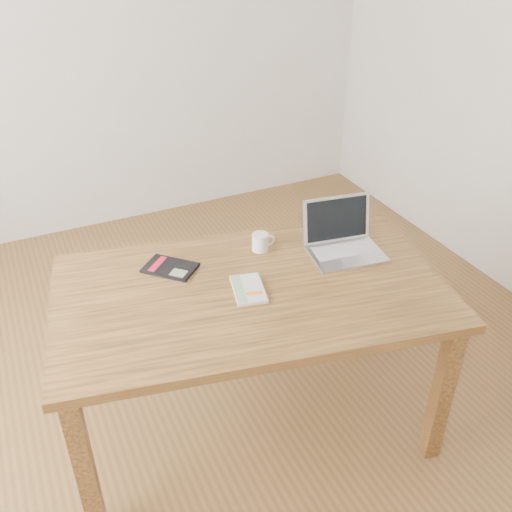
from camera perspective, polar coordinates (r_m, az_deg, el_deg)
name	(u,v)px	position (r m, az deg, el deg)	size (l,w,h in m)	color
room	(176,134)	(2.06, -8.01, 12.00)	(4.04, 4.04, 2.70)	brown
desk	(251,306)	(2.31, -0.48, -4.99)	(1.67, 1.15, 0.75)	brown
white_guidebook	(248,289)	(2.23, -0.77, -3.34)	(0.16, 0.22, 0.02)	beige
black_guidebook	(170,268)	(2.39, -8.59, -1.16)	(0.25, 0.25, 0.01)	black
laptop	(343,241)	(2.49, 8.69, 1.47)	(0.34, 0.30, 0.22)	silver
coffee_mug	(261,242)	(2.47, 0.49, 1.45)	(0.10, 0.07, 0.08)	white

